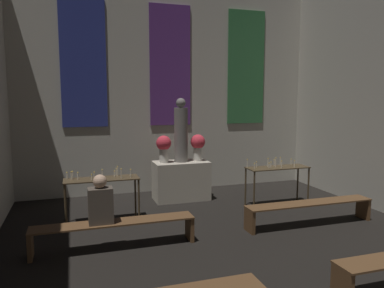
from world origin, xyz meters
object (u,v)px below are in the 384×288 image
pew_back_left (115,228)px  person_seated (100,202)px  flower_vase_left (164,146)px  statue (181,132)px  candle_rack_right (277,172)px  candle_rack_left (102,184)px  flower_vase_right (198,145)px  altar (181,180)px  pew_back_right (310,208)px

pew_back_left → person_seated: 0.47m
flower_vase_left → statue: bearing=0.0°
statue → pew_back_left: size_ratio=0.58×
flower_vase_left → pew_back_left: flower_vase_left is taller
candle_rack_right → pew_back_left: 3.78m
candle_rack_left → candle_rack_right: 3.62m
person_seated → candle_rack_left: bearing=85.0°
flower_vase_left → pew_back_left: bearing=-119.6°
statue → flower_vase_right: statue is taller
statue → flower_vase_right: bearing=0.0°
altar → pew_back_right: altar is taller
altar → pew_back_left: (-1.73, -2.34, -0.11)m
altar → person_seated: person_seated is taller
person_seated → pew_back_left: bearing=0.0°
altar → candle_rack_left: 2.12m
statue → person_seated: 3.13m
candle_rack_left → person_seated: (-0.11, -1.28, 0.03)m
flower_vase_right → pew_back_left: flower_vase_right is taller
candle_rack_left → person_seated: person_seated is taller
candle_rack_right → altar: bearing=149.5°
statue → altar: bearing=0.0°
flower_vase_left → candle_rack_right: flower_vase_left is taller
statue → flower_vase_left: 0.49m
pew_back_right → person_seated: (-3.66, 0.00, 0.42)m
altar → person_seated: 3.05m
altar → person_seated: (-1.93, -2.34, 0.32)m
pew_back_left → candle_rack_right: bearing=19.9°
statue → pew_back_left: (-1.73, -2.34, -1.19)m
candle_rack_right → pew_back_right: bearing=-93.6°
pew_back_right → flower_vase_right: bearing=119.6°
candle_rack_left → candle_rack_right: size_ratio=1.00×
candle_rack_right → pew_back_left: size_ratio=0.55×
flower_vase_left → person_seated: size_ratio=0.81×
flower_vase_right → pew_back_right: flower_vase_right is taller
pew_back_right → candle_rack_left: bearing=160.1°
altar → flower_vase_right: flower_vase_right is taller
candle_rack_left → pew_back_left: candle_rack_left is taller
statue → pew_back_right: (1.73, -2.34, -1.19)m
statue → flower_vase_left: (-0.39, 0.00, -0.29)m
flower_vase_left → pew_back_left: size_ratio=0.24×
altar → candle_rack_left: bearing=-149.6°
altar → person_seated: size_ratio=1.64×
flower_vase_right → candle_rack_left: size_ratio=0.45×
pew_back_left → person_seated: (-0.20, 0.00, 0.42)m
flower_vase_left → altar: bearing=0.0°
altar → pew_back_left: altar is taller
flower_vase_right → altar: bearing=180.0°
statue → person_seated: bearing=-129.4°
altar → flower_vase_right: (0.39, 0.00, 0.79)m
candle_rack_right → pew_back_right: 1.34m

